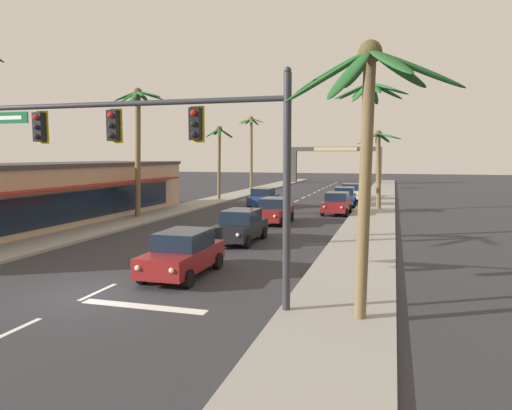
{
  "coord_description": "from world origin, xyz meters",
  "views": [
    {
      "loc": [
        9.23,
        -12.76,
        4.45
      ],
      "look_at": [
        3.18,
        8.0,
        2.2
      ],
      "focal_mm": 33.24,
      "sensor_mm": 36.0,
      "label": 1
    }
  ],
  "objects_px": {
    "traffic_signal_mast": "(164,141)",
    "palm_left_third": "(219,148)",
    "palm_right_nearest": "(366,114)",
    "storefront_strip_left": "(36,194)",
    "palm_right_third": "(378,153)",
    "town_gateway_arch": "(335,159)",
    "sedan_fifth_in_queue": "(274,210)",
    "sedan_parked_far_kerb": "(337,203)",
    "sedan_parked_nearest_kerb": "(345,196)",
    "palm_right_second": "(369,123)",
    "sedan_third_in_queue": "(240,226)",
    "palm_left_farthest": "(251,141)",
    "sedan_oncoming_far": "(263,198)",
    "sedan_parked_mid_kerb": "(351,192)",
    "sedan_lead_at_stop_bar": "(183,253)",
    "palm_left_second": "(138,130)"
  },
  "relations": [
    {
      "from": "palm_right_third",
      "to": "town_gateway_arch",
      "type": "bearing_deg",
      "value": 101.81
    },
    {
      "from": "sedan_lead_at_stop_bar",
      "to": "palm_right_second",
      "type": "relative_size",
      "value": 0.52
    },
    {
      "from": "sedan_third_in_queue",
      "to": "palm_left_second",
      "type": "bearing_deg",
      "value": 144.97
    },
    {
      "from": "sedan_oncoming_far",
      "to": "town_gateway_arch",
      "type": "xyz_separation_m",
      "value": [
        1.55,
        38.53,
        3.03
      ]
    },
    {
      "from": "palm_left_third",
      "to": "palm_left_farthest",
      "type": "relative_size",
      "value": 0.78
    },
    {
      "from": "sedan_oncoming_far",
      "to": "sedan_parked_nearest_kerb",
      "type": "relative_size",
      "value": 0.99
    },
    {
      "from": "palm_left_third",
      "to": "storefront_strip_left",
      "type": "distance_m",
      "value": 20.07
    },
    {
      "from": "sedan_parked_nearest_kerb",
      "to": "palm_right_nearest",
      "type": "xyz_separation_m",
      "value": [
        3.44,
        -29.85,
        4.67
      ]
    },
    {
      "from": "traffic_signal_mast",
      "to": "sedan_parked_far_kerb",
      "type": "relative_size",
      "value": 2.43
    },
    {
      "from": "sedan_fifth_in_queue",
      "to": "palm_right_third",
      "type": "height_order",
      "value": "palm_right_third"
    },
    {
      "from": "palm_right_third",
      "to": "storefront_strip_left",
      "type": "height_order",
      "value": "palm_right_third"
    },
    {
      "from": "traffic_signal_mast",
      "to": "sedan_third_in_queue",
      "type": "height_order",
      "value": "traffic_signal_mast"
    },
    {
      "from": "sedan_third_in_queue",
      "to": "palm_left_farthest",
      "type": "height_order",
      "value": "palm_left_farthest"
    },
    {
      "from": "sedan_parked_far_kerb",
      "to": "sedan_oncoming_far",
      "type": "bearing_deg",
      "value": 155.71
    },
    {
      "from": "sedan_fifth_in_queue",
      "to": "sedan_lead_at_stop_bar",
      "type": "bearing_deg",
      "value": -89.59
    },
    {
      "from": "palm_right_third",
      "to": "town_gateway_arch",
      "type": "distance_m",
      "value": 38.88
    },
    {
      "from": "sedan_parked_nearest_kerb",
      "to": "palm_right_second",
      "type": "relative_size",
      "value": 0.53
    },
    {
      "from": "palm_left_second",
      "to": "sedan_third_in_queue",
      "type": "bearing_deg",
      "value": -35.03
    },
    {
      "from": "sedan_parked_nearest_kerb",
      "to": "town_gateway_arch",
      "type": "height_order",
      "value": "town_gateway_arch"
    },
    {
      "from": "sedan_parked_far_kerb",
      "to": "town_gateway_arch",
      "type": "height_order",
      "value": "town_gateway_arch"
    },
    {
      "from": "sedan_third_in_queue",
      "to": "sedan_lead_at_stop_bar",
      "type": "bearing_deg",
      "value": -89.21
    },
    {
      "from": "sedan_parked_far_kerb",
      "to": "traffic_signal_mast",
      "type": "bearing_deg",
      "value": -95.75
    },
    {
      "from": "traffic_signal_mast",
      "to": "storefront_strip_left",
      "type": "height_order",
      "value": "traffic_signal_mast"
    },
    {
      "from": "sedan_third_in_queue",
      "to": "storefront_strip_left",
      "type": "bearing_deg",
      "value": 171.77
    },
    {
      "from": "palm_right_third",
      "to": "storefront_strip_left",
      "type": "xyz_separation_m",
      "value": [
        -20.76,
        -14.7,
        -2.68
      ]
    },
    {
      "from": "sedan_oncoming_far",
      "to": "sedan_parked_nearest_kerb",
      "type": "distance_m",
      "value": 7.33
    },
    {
      "from": "traffic_signal_mast",
      "to": "sedan_parked_nearest_kerb",
      "type": "xyz_separation_m",
      "value": [
        2.35,
        29.78,
        -4.03
      ]
    },
    {
      "from": "sedan_lead_at_stop_bar",
      "to": "sedan_fifth_in_queue",
      "type": "height_order",
      "value": "same"
    },
    {
      "from": "traffic_signal_mast",
      "to": "sedan_fifth_in_queue",
      "type": "xyz_separation_m",
      "value": [
        -1.03,
        17.49,
        -4.03
      ]
    },
    {
      "from": "sedan_oncoming_far",
      "to": "palm_left_farthest",
      "type": "distance_m",
      "value": 21.09
    },
    {
      "from": "palm_right_third",
      "to": "town_gateway_arch",
      "type": "relative_size",
      "value": 0.44
    },
    {
      "from": "sedan_parked_far_kerb",
      "to": "town_gateway_arch",
      "type": "xyz_separation_m",
      "value": [
        -5.1,
        41.54,
        3.03
      ]
    },
    {
      "from": "sedan_parked_nearest_kerb",
      "to": "storefront_strip_left",
      "type": "bearing_deg",
      "value": -135.82
    },
    {
      "from": "sedan_parked_far_kerb",
      "to": "storefront_strip_left",
      "type": "height_order",
      "value": "storefront_strip_left"
    },
    {
      "from": "sedan_oncoming_far",
      "to": "sedan_third_in_queue",
      "type": "bearing_deg",
      "value": -78.75
    },
    {
      "from": "sedan_parked_nearest_kerb",
      "to": "storefront_strip_left",
      "type": "relative_size",
      "value": 0.16
    },
    {
      "from": "sedan_oncoming_far",
      "to": "palm_right_nearest",
      "type": "distance_m",
      "value": 28.92
    },
    {
      "from": "palm_right_nearest",
      "to": "storefront_strip_left",
      "type": "relative_size",
      "value": 0.27
    },
    {
      "from": "town_gateway_arch",
      "to": "sedan_lead_at_stop_bar",
      "type": "bearing_deg",
      "value": -88.35
    },
    {
      "from": "sedan_fifth_in_queue",
      "to": "palm_right_third",
      "type": "xyz_separation_m",
      "value": [
        6.27,
        9.63,
        3.82
      ]
    },
    {
      "from": "sedan_lead_at_stop_bar",
      "to": "palm_left_third",
      "type": "xyz_separation_m",
      "value": [
        -9.22,
        28.33,
        4.4
      ]
    },
    {
      "from": "palm_right_second",
      "to": "palm_right_third",
      "type": "bearing_deg",
      "value": 89.57
    },
    {
      "from": "sedan_parked_mid_kerb",
      "to": "palm_right_third",
      "type": "relative_size",
      "value": 0.68
    },
    {
      "from": "sedan_lead_at_stop_bar",
      "to": "sedan_parked_nearest_kerb",
      "type": "bearing_deg",
      "value": 82.99
    },
    {
      "from": "palm_right_nearest",
      "to": "palm_right_second",
      "type": "xyz_separation_m",
      "value": [
        -0.65,
        13.58,
        0.65
      ]
    },
    {
      "from": "sedan_parked_nearest_kerb",
      "to": "palm_left_third",
      "type": "height_order",
      "value": "palm_left_third"
    },
    {
      "from": "traffic_signal_mast",
      "to": "palm_left_third",
      "type": "relative_size",
      "value": 1.47
    },
    {
      "from": "palm_right_nearest",
      "to": "palm_right_second",
      "type": "height_order",
      "value": "palm_right_second"
    },
    {
      "from": "sedan_fifth_in_queue",
      "to": "storefront_strip_left",
      "type": "height_order",
      "value": "storefront_strip_left"
    },
    {
      "from": "palm_left_second",
      "to": "sedan_parked_mid_kerb",
      "type": "bearing_deg",
      "value": 53.89
    }
  ]
}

